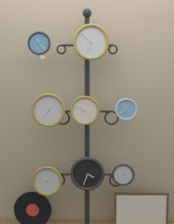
# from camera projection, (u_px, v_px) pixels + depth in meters

# --- Properties ---
(shop_wall) EXTENTS (4.40, 0.04, 2.80)m
(shop_wall) POSITION_uv_depth(u_px,v_px,m) (87.00, 87.00, 3.00)
(shop_wall) COLOR tan
(shop_wall) RESTS_ON ground_plane
(display_stand) EXTENTS (0.67, 0.42, 2.10)m
(display_stand) POSITION_uv_depth(u_px,v_px,m) (87.00, 158.00, 2.92)
(display_stand) COLOR black
(display_stand) RESTS_ON ground_plane
(clock_top_left) EXTENTS (0.20, 0.04, 0.20)m
(clock_top_left) POSITION_uv_depth(u_px,v_px,m) (39.00, 43.00, 2.73)
(clock_top_left) COLOR #4C84B2
(clock_top_center) EXTENTS (0.32, 0.04, 0.32)m
(clock_top_center) POSITION_uv_depth(u_px,v_px,m) (91.00, 42.00, 2.70)
(clock_top_center) COLOR silver
(clock_middle_left) EXTENTS (0.30, 0.04, 0.30)m
(clock_middle_left) POSITION_uv_depth(u_px,v_px,m) (48.00, 110.00, 2.76)
(clock_middle_left) COLOR silver
(clock_middle_center) EXTENTS (0.27, 0.04, 0.27)m
(clock_middle_center) POSITION_uv_depth(u_px,v_px,m) (85.00, 110.00, 2.78)
(clock_middle_center) COLOR silver
(clock_middle_right) EXTENTS (0.20, 0.04, 0.20)m
(clock_middle_right) POSITION_uv_depth(u_px,v_px,m) (126.00, 109.00, 2.77)
(clock_middle_right) COLOR #60A8DB
(clock_bottom_left) EXTENTS (0.28, 0.04, 0.28)m
(clock_bottom_left) POSITION_uv_depth(u_px,v_px,m) (47.00, 181.00, 2.84)
(clock_bottom_left) COLOR silver
(clock_bottom_center) EXTENTS (0.31, 0.04, 0.31)m
(clock_bottom_center) POSITION_uv_depth(u_px,v_px,m) (87.00, 174.00, 2.83)
(clock_bottom_center) COLOR black
(clock_bottom_right) EXTENTS (0.21, 0.04, 0.21)m
(clock_bottom_right) POSITION_uv_depth(u_px,v_px,m) (123.00, 175.00, 2.84)
(clock_bottom_right) COLOR silver
(vinyl_record) EXTENTS (0.36, 0.01, 0.36)m
(vinyl_record) POSITION_uv_depth(u_px,v_px,m) (33.00, 210.00, 2.95)
(vinyl_record) COLOR black
(vinyl_record) RESTS_ON low_shelf
(picture_frame) EXTENTS (0.51, 0.02, 0.36)m
(picture_frame) POSITION_uv_depth(u_px,v_px,m) (141.00, 211.00, 2.92)
(picture_frame) COLOR #4C381E
(picture_frame) RESTS_ON low_shelf
(price_tag_upper) EXTENTS (0.04, 0.00, 0.03)m
(price_tag_upper) POSITION_uv_depth(u_px,v_px,m) (43.00, 57.00, 2.74)
(price_tag_upper) COLOR white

